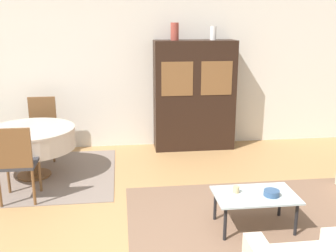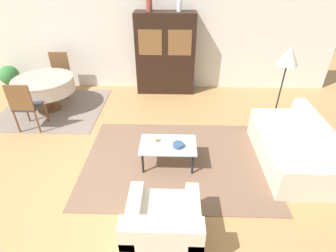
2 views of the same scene
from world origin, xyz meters
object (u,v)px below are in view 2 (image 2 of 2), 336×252
dining_table (44,85)px  dining_chair_near (25,104)px  potted_plant (10,77)px  cup (156,140)px  floor_lamp (288,59)px  dining_chair_far (59,71)px  coffee_table (168,147)px  vase_short (179,6)px  bowl (178,145)px  display_cabinet (165,54)px  vase_tall (149,4)px  couch (294,149)px  armchair (163,228)px

dining_table → dining_chair_near: (0.00, -0.85, -0.01)m
potted_plant → cup: bearing=-34.6°
dining_table → floor_lamp: floor_lamp is taller
dining_chair_far → cup: size_ratio=13.08×
coffee_table → vase_short: vase_short is taller
vase_short → bowl: bearing=-90.0°
dining_chair_near → potted_plant: bearing=126.7°
display_cabinet → bowl: size_ratio=11.22×
vase_short → vase_tall: bearing=180.0°
display_cabinet → floor_lamp: size_ratio=1.18×
dining_chair_near → bowl: dining_chair_near is taller
couch → coffee_table: bearing=93.6°
dining_chair_far → potted_plant: bearing=-2.2°
armchair → bowl: 1.39m
vase_short → potted_plant: 4.50m
display_cabinet → floor_lamp: (2.25, -1.56, 0.42)m
dining_chair_far → cup: bearing=134.2°
armchair → cup: size_ratio=11.43×
armchair → couch: bearing=37.0°
floor_lamp → vase_short: bearing=141.2°
dining_chair_far → floor_lamp: bearing=164.3°
dining_table → bowl: bearing=-33.0°
armchair → dining_chair_far: dining_chair_far is taller
couch → vase_short: (-1.88, 2.74, 1.74)m
floor_lamp → vase_short: vase_short is taller
display_cabinet → floor_lamp: display_cabinet is taller
potted_plant → couch: bearing=-23.1°
vase_short → potted_plant: vase_short is taller
vase_short → dining_table: bearing=-159.8°
cup → vase_tall: (-0.30, 2.81, 1.60)m
couch → display_cabinet: size_ratio=0.93×
armchair → dining_chair_far: 4.91m
bowl → coffee_table: bearing=160.8°
bowl → vase_short: (-0.00, 2.93, 1.57)m
bowl → vase_tall: vase_tall is taller
dining_chair_near → dining_chair_far: same height
dining_chair_near → cup: bearing=-19.6°
couch → cup: (-2.24, -0.06, 0.17)m
floor_lamp → vase_tall: 3.11m
cup → bowl: size_ratio=0.45×
floor_lamp → display_cabinet: bearing=145.2°
couch → dining_chair_far: bearing=62.0°
vase_short → potted_plant: (-4.19, -0.16, -1.63)m
dining_chair_near → vase_short: bearing=33.5°
coffee_table → dining_chair_near: (-2.72, 0.96, 0.21)m
floor_lamp → cup: size_ratio=21.23×
couch → armchair: (-2.06, -1.55, 0.00)m
dining_chair_far → bowl: (2.88, -2.72, -0.14)m
bowl → armchair: bearing=-97.3°
dining_chair_near → vase_short: 3.74m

